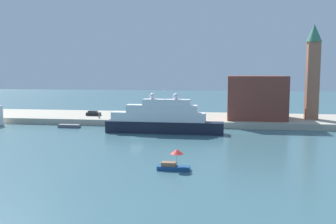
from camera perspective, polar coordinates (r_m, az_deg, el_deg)
name	(u,v)px	position (r m, az deg, el deg)	size (l,w,h in m)	color
ground	(136,138)	(80.97, -4.81, -3.94)	(400.00, 400.00, 0.00)	#3D6670
quay_dock	(159,118)	(107.27, -1.40, -0.99)	(110.00, 22.57, 1.59)	#B7AD99
large_yacht	(162,119)	(86.73, -0.86, -1.12)	(27.29, 3.76, 10.42)	black
small_motorboat	(174,162)	(54.67, 0.88, -7.64)	(4.73, 1.96, 3.09)	navy
work_barge	(69,126)	(98.48, -14.77, -2.07)	(5.45, 1.87, 0.80)	#595966
harbor_building	(256,97)	(103.75, 13.23, 2.21)	(15.15, 14.57, 11.42)	brown
bell_tower	(313,68)	(106.00, 21.16, 6.30)	(4.02, 4.02, 24.88)	#9E664C
parked_car	(93,114)	(109.36, -11.28, -0.23)	(4.03, 1.82, 1.40)	black
person_figure	(99,116)	(102.96, -10.43, -0.55)	(0.36, 0.36, 1.56)	#4C4C4C
mooring_bollard	(140,118)	(98.52, -4.28, -0.94)	(0.51, 0.51, 0.84)	black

